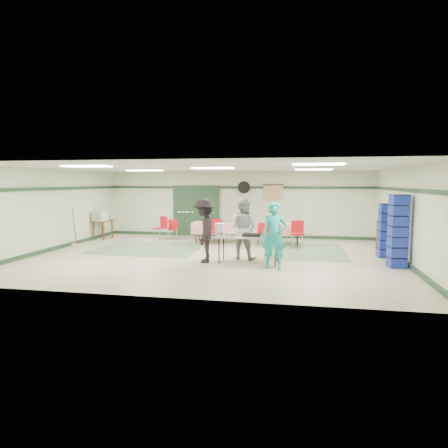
% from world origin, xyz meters
% --- Properties ---
extents(floor, '(11.00, 11.00, 0.00)m').
position_xyz_m(floor, '(0.00, 0.00, 0.00)').
color(floor, '#C0B49A').
rests_on(floor, ground).
extents(ceiling, '(11.00, 11.00, 0.00)m').
position_xyz_m(ceiling, '(0.00, 0.00, 2.70)').
color(ceiling, silver).
rests_on(ceiling, wall_back).
extents(wall_back, '(11.00, 0.00, 11.00)m').
position_xyz_m(wall_back, '(0.00, 4.50, 1.35)').
color(wall_back, beige).
rests_on(wall_back, floor).
extents(wall_front, '(11.00, 0.00, 11.00)m').
position_xyz_m(wall_front, '(0.00, -4.50, 1.35)').
color(wall_front, beige).
rests_on(wall_front, floor).
extents(wall_left, '(0.00, 9.00, 9.00)m').
position_xyz_m(wall_left, '(-5.50, 0.00, 1.35)').
color(wall_left, beige).
rests_on(wall_left, floor).
extents(wall_right, '(0.00, 9.00, 9.00)m').
position_xyz_m(wall_right, '(5.50, 0.00, 1.35)').
color(wall_right, beige).
rests_on(wall_right, floor).
extents(trim_back, '(11.00, 0.06, 0.10)m').
position_xyz_m(trim_back, '(0.00, 4.47, 2.05)').
color(trim_back, '#203C25').
rests_on(trim_back, wall_back).
extents(baseboard_back, '(11.00, 0.06, 0.12)m').
position_xyz_m(baseboard_back, '(0.00, 4.47, 0.06)').
color(baseboard_back, '#203C25').
rests_on(baseboard_back, floor).
extents(trim_left, '(0.06, 9.00, 0.10)m').
position_xyz_m(trim_left, '(-5.47, 0.00, 2.05)').
color(trim_left, '#203C25').
rests_on(trim_left, wall_back).
extents(baseboard_left, '(0.06, 9.00, 0.12)m').
position_xyz_m(baseboard_left, '(-5.47, 0.00, 0.06)').
color(baseboard_left, '#203C25').
rests_on(baseboard_left, floor).
extents(trim_right, '(0.06, 9.00, 0.10)m').
position_xyz_m(trim_right, '(5.47, 0.00, 2.05)').
color(trim_right, '#203C25').
rests_on(trim_right, wall_back).
extents(baseboard_right, '(0.06, 9.00, 0.12)m').
position_xyz_m(baseboard_right, '(5.47, 0.00, 0.06)').
color(baseboard_right, '#203C25').
rests_on(baseboard_right, floor).
extents(green_patch_a, '(3.50, 3.00, 0.01)m').
position_xyz_m(green_patch_a, '(-2.50, 1.00, 0.00)').
color(green_patch_a, slate).
rests_on(green_patch_a, floor).
extents(green_patch_b, '(2.50, 3.50, 0.01)m').
position_xyz_m(green_patch_b, '(2.80, 1.50, 0.00)').
color(green_patch_b, slate).
rests_on(green_patch_b, floor).
extents(double_door_left, '(0.90, 0.06, 2.10)m').
position_xyz_m(double_door_left, '(-2.20, 4.44, 1.05)').
color(double_door_left, gray).
rests_on(double_door_left, floor).
extents(double_door_right, '(0.90, 0.06, 2.10)m').
position_xyz_m(double_door_right, '(-1.25, 4.44, 1.05)').
color(double_door_right, gray).
rests_on(double_door_right, floor).
extents(door_frame, '(2.00, 0.03, 2.15)m').
position_xyz_m(door_frame, '(-1.73, 4.42, 1.05)').
color(door_frame, '#203C25').
rests_on(door_frame, floor).
extents(wall_fan, '(0.50, 0.10, 0.50)m').
position_xyz_m(wall_fan, '(0.30, 4.44, 2.05)').
color(wall_fan, black).
rests_on(wall_fan, wall_back).
extents(scroll_banner, '(0.80, 0.02, 0.60)m').
position_xyz_m(scroll_banner, '(1.50, 4.44, 1.85)').
color(scroll_banner, tan).
rests_on(scroll_banner, wall_back).
extents(serving_table, '(1.83, 0.79, 0.76)m').
position_xyz_m(serving_table, '(1.18, -0.80, 0.72)').
color(serving_table, '#9D9D99').
rests_on(serving_table, floor).
extents(sheet_tray_right, '(0.55, 0.42, 0.02)m').
position_xyz_m(sheet_tray_right, '(1.71, -0.79, 0.77)').
color(sheet_tray_right, silver).
rests_on(sheet_tray_right, serving_table).
extents(sheet_tray_mid, '(0.55, 0.42, 0.02)m').
position_xyz_m(sheet_tray_mid, '(1.08, -0.71, 0.77)').
color(sheet_tray_mid, silver).
rests_on(sheet_tray_mid, serving_table).
extents(sheet_tray_left, '(0.54, 0.42, 0.02)m').
position_xyz_m(sheet_tray_left, '(0.60, -0.88, 0.77)').
color(sheet_tray_left, silver).
rests_on(sheet_tray_left, serving_table).
extents(baking_pan, '(0.51, 0.33, 0.08)m').
position_xyz_m(baking_pan, '(1.29, -0.85, 0.80)').
color(baking_pan, black).
rests_on(baking_pan, serving_table).
extents(foam_box_stack, '(0.25, 0.23, 0.34)m').
position_xyz_m(foam_box_stack, '(0.34, -0.71, 0.93)').
color(foam_box_stack, white).
rests_on(foam_box_stack, serving_table).
extents(volunteer_teal, '(0.67, 0.46, 1.76)m').
position_xyz_m(volunteer_teal, '(1.94, -1.44, 0.88)').
color(volunteer_teal, teal).
rests_on(volunteer_teal, floor).
extents(volunteer_grey, '(1.03, 0.89, 1.81)m').
position_xyz_m(volunteer_grey, '(0.95, -0.25, 0.91)').
color(volunteer_grey, '#9A9A9F').
rests_on(volunteer_grey, floor).
extents(volunteer_dark, '(0.89, 1.29, 1.82)m').
position_xyz_m(volunteer_dark, '(-0.06, -0.93, 0.91)').
color(volunteer_dark, black).
rests_on(volunteer_dark, floor).
extents(dining_table_a, '(1.72, 0.82, 0.77)m').
position_xyz_m(dining_table_a, '(1.80, 2.77, 0.57)').
color(dining_table_a, red).
rests_on(dining_table_a, floor).
extents(dining_table_b, '(2.03, 1.01, 0.77)m').
position_xyz_m(dining_table_b, '(-0.40, 2.77, 0.57)').
color(dining_table_b, red).
rests_on(dining_table_b, floor).
extents(chair_a, '(0.45, 0.45, 0.86)m').
position_xyz_m(chair_a, '(1.68, 2.20, 0.53)').
color(chair_a, red).
rests_on(chair_a, floor).
extents(chair_b, '(0.45, 0.45, 0.83)m').
position_xyz_m(chair_b, '(1.33, 2.20, 0.51)').
color(chair_b, red).
rests_on(chair_b, floor).
extents(chair_c, '(0.45, 0.45, 0.94)m').
position_xyz_m(chair_c, '(2.51, 2.21, 0.57)').
color(chair_c, red).
rests_on(chair_c, floor).
extents(chair_d, '(0.51, 0.51, 0.94)m').
position_xyz_m(chair_d, '(-0.39, 2.21, 0.57)').
color(chair_d, red).
rests_on(chair_d, floor).
extents(chair_loose_a, '(0.45, 0.45, 0.79)m').
position_xyz_m(chair_loose_a, '(-2.36, 3.24, 0.48)').
color(chair_loose_a, red).
rests_on(chair_loose_a, floor).
extents(chair_loose_b, '(0.59, 0.59, 0.92)m').
position_xyz_m(chair_loose_b, '(-2.76, 3.04, 0.57)').
color(chair_loose_b, red).
rests_on(chair_loose_b, floor).
extents(crate_stack_blue_a, '(0.43, 0.43, 1.62)m').
position_xyz_m(crate_stack_blue_a, '(5.15, 0.83, 0.81)').
color(crate_stack_blue_a, navy).
rests_on(crate_stack_blue_a, floor).
extents(crate_stack_red, '(0.44, 0.44, 1.07)m').
position_xyz_m(crate_stack_red, '(5.15, 0.99, 0.54)').
color(crate_stack_red, '#A21210').
rests_on(crate_stack_red, floor).
extents(crate_stack_blue_b, '(0.47, 0.47, 1.94)m').
position_xyz_m(crate_stack_blue_b, '(5.15, -0.64, 0.97)').
color(crate_stack_blue_b, navy).
rests_on(crate_stack_blue_b, floor).
extents(printer_table, '(0.57, 0.86, 0.74)m').
position_xyz_m(printer_table, '(-5.15, 2.80, 0.63)').
color(printer_table, brown).
rests_on(printer_table, floor).
extents(office_printer, '(0.54, 0.49, 0.38)m').
position_xyz_m(office_printer, '(-5.15, 2.59, 0.93)').
color(office_printer, '#A8A7A3').
rests_on(office_printer, printer_table).
extents(broom, '(0.07, 0.23, 1.39)m').
position_xyz_m(broom, '(-5.23, 0.91, 0.73)').
color(broom, brown).
rests_on(broom, floor).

